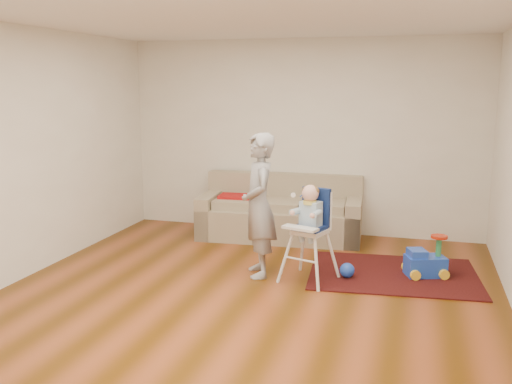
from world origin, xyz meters
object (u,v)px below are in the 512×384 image
(sofa, at_px, (280,208))
(ride_on_toy, at_px, (426,255))
(side_table, at_px, (225,216))
(toy_ball, at_px, (347,270))
(high_chair, at_px, (310,235))
(adult, at_px, (259,205))

(sofa, height_order, ride_on_toy, sofa)
(side_table, bearing_deg, ride_on_toy, -24.30)
(ride_on_toy, bearing_deg, toy_ball, -179.52)
(ride_on_toy, distance_m, high_chair, 1.32)
(high_chair, height_order, adult, adult)
(side_table, distance_m, high_chair, 2.34)
(toy_ball, relative_size, adult, 0.10)
(sofa, relative_size, toy_ball, 13.89)
(sofa, bearing_deg, toy_ball, -56.66)
(sofa, bearing_deg, high_chair, -70.22)
(toy_ball, xyz_separation_m, high_chair, (-0.39, -0.17, 0.41))
(ride_on_toy, bearing_deg, side_table, 135.59)
(side_table, relative_size, toy_ball, 2.79)
(ride_on_toy, bearing_deg, high_chair, -178.68)
(ride_on_toy, relative_size, high_chair, 0.43)
(side_table, height_order, ride_on_toy, ride_on_toy)
(side_table, relative_size, ride_on_toy, 0.99)
(adult, bearing_deg, side_table, -174.23)
(sofa, distance_m, toy_ball, 1.84)
(toy_ball, distance_m, adult, 1.19)
(toy_ball, bearing_deg, ride_on_toy, 20.59)
(ride_on_toy, height_order, adult, adult)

